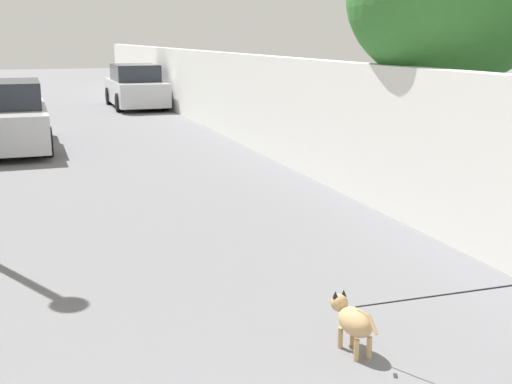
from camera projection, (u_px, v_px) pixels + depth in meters
The scene contains 5 objects.
ground_plane at pixel (108, 150), 14.71m from camera, with size 80.00×80.00×0.00m, color slate.
fence_right at pixel (274, 107), 13.68m from camera, with size 48.00×0.30×2.11m, color white.
dog at pixel (354, 320), 5.25m from camera, with size 1.69×0.85×1.06m.
car_near at pixel (7, 118), 14.74m from camera, with size 4.37×1.80×1.54m.
car_far at pixel (136, 87), 23.46m from camera, with size 4.38×1.80×1.54m.
Camera 1 is at (-0.81, 1.67, 2.51)m, focal length 45.48 mm.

